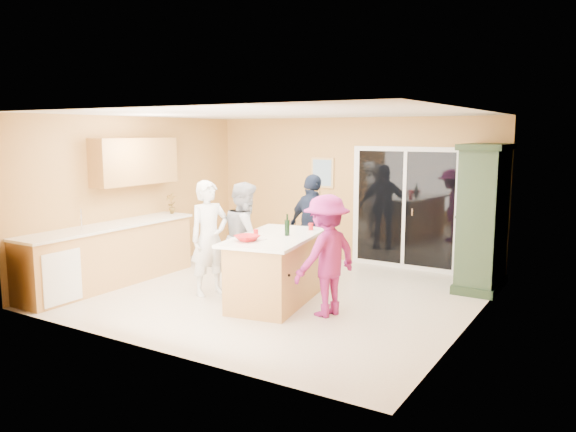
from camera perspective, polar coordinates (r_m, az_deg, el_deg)
The scene contains 22 objects.
floor at distance 8.29m, azimuth -1.26°, elevation -7.89°, with size 5.50×5.50×0.00m, color beige.
ceiling at distance 7.96m, azimuth -1.32°, elevation 10.37°, with size 5.50×5.00×0.10m, color silver.
wall_back at distance 10.21m, azimuth 6.30°, elevation 2.61°, with size 5.50×0.10×2.60m, color #E8A85F.
wall_front at distance 6.09m, azimuth -14.05°, elevation -1.60°, with size 5.50×0.10×2.60m, color #E8A85F.
wall_left at distance 9.77m, azimuth -15.01°, elevation 2.11°, with size 0.10×5.00×2.60m, color #E8A85F.
wall_right at distance 6.96m, azimuth 18.18°, elevation -0.53°, with size 0.10×5.00×2.60m, color #E8A85F.
left_cabinet_run at distance 8.99m, azimuth -18.31°, elevation -3.99°, with size 0.65×3.05×1.24m.
upper_cabinets at distance 9.46m, azimuth -15.29°, elevation 5.39°, with size 0.35×1.60×0.75m, color tan.
sliding_door at distance 9.81m, azimuth 11.75°, elevation 0.77°, with size 1.90×0.07×2.10m.
framed_picture at distance 10.40m, azimuth 3.52°, elevation 4.41°, with size 0.46×0.04×0.56m.
kitchen_island at distance 7.76m, azimuth -1.29°, elevation -5.65°, with size 1.27×1.94×0.94m.
green_hutch at distance 8.84m, azimuth 19.23°, elevation -0.30°, with size 0.62×1.18×2.18m.
woman_white at distance 8.15m, azimuth -7.99°, elevation -2.25°, with size 0.61×0.40×1.66m, color silver.
woman_grey at distance 8.25m, azimuth -4.31°, elevation -2.18°, with size 0.79×0.62×1.63m, color #9C9C9E.
woman_navy at distance 8.83m, azimuth 2.52°, elevation -1.23°, with size 0.99×0.41×1.70m, color #1C243E.
woman_magenta at distance 7.19m, azimuth 3.92°, elevation -4.03°, with size 1.01×0.58×1.56m, color #932071.
serving_bowl at distance 7.31m, azimuth -4.18°, elevation -2.25°, with size 0.31×0.31×0.08m, color red.
tulip_vase at distance 9.93m, azimuth -11.75°, elevation 1.26°, with size 0.19×0.13×0.36m, color #A42310.
tumbler_near at distance 7.62m, azimuth -3.28°, elevation -1.72°, with size 0.07×0.07×0.09m, color red.
tumbler_far at distance 8.10m, azimuth 2.33°, elevation -1.08°, with size 0.07×0.07×0.10m, color red.
wine_bottle at distance 7.65m, azimuth -0.09°, elevation -1.15°, with size 0.07×0.07×0.30m.
white_plate at distance 7.41m, azimuth -2.87°, elevation -2.34°, with size 0.19×0.19×0.01m, color silver.
Camera 1 is at (4.28, -6.70, 2.35)m, focal length 35.00 mm.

